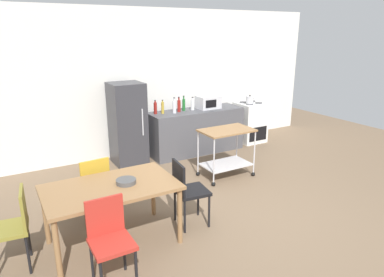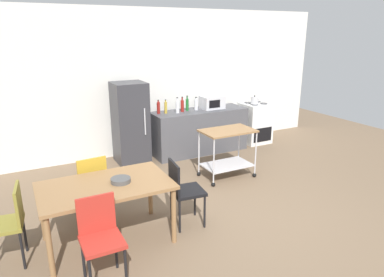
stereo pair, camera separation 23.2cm
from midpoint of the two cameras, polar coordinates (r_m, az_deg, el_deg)
name	(u,v)px [view 1 (the left image)]	position (r m, az deg, el deg)	size (l,w,h in m)	color
ground_plane	(236,215)	(4.97, 5.82, -12.44)	(12.00, 12.00, 0.00)	brown
back_wall	(143,83)	(7.22, -8.95, 9.01)	(8.40, 0.12, 2.90)	silver
kitchen_counter	(196,131)	(7.28, -0.24, 1.22)	(2.00, 0.64, 0.90)	#4C4C51
dining_table	(111,192)	(4.19, -14.71, -8.51)	(1.50, 0.90, 0.75)	olive
chair_red	(110,237)	(3.66, -15.19, -15.28)	(0.40, 0.40, 0.89)	#B72D23
chair_black	(187,189)	(4.50, -2.30, -8.22)	(0.44, 0.44, 0.89)	black
chair_olive	(14,224)	(4.23, -28.64, -12.25)	(0.44, 0.44, 0.89)	olive
chair_mustard	(93,184)	(4.84, -17.22, -7.13)	(0.43, 0.43, 0.89)	gold
stove_oven	(250,122)	(8.09, 8.66, 2.66)	(0.60, 0.61, 0.92)	white
refrigerator	(128,124)	(6.71, -11.49, 2.37)	(0.60, 0.63, 1.55)	#333338
kitchen_cart	(226,145)	(6.00, 4.56, -1.09)	(0.91, 0.57, 0.85)	olive
bottle_hot_sauce	(155,108)	(6.85, -7.00, 4.98)	(0.06, 0.06, 0.27)	maroon
bottle_wine	(163,108)	(6.86, -5.81, 5.05)	(0.06, 0.06, 0.27)	gold
bottle_soda	(174,107)	(6.89, -3.88, 5.21)	(0.07, 0.07, 0.31)	silver
bottle_vinegar	(179,106)	(6.99, -3.11, 5.39)	(0.07, 0.07, 0.30)	maroon
bottle_sparkling_water	(184,105)	(7.09, -2.31, 5.58)	(0.06, 0.06, 0.31)	#1E6628
bottle_olive_oil	(193,105)	(7.16, -0.84, 5.59)	(0.08, 0.08, 0.27)	silver
microwave	(208,102)	(7.31, 1.76, 5.97)	(0.46, 0.35, 0.26)	silver
fruit_bowl	(126,181)	(4.16, -12.34, -6.91)	(0.23, 0.23, 0.05)	#4C4C4C
kettle	(250,100)	(7.82, 8.60, 6.30)	(0.24, 0.17, 0.19)	silver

